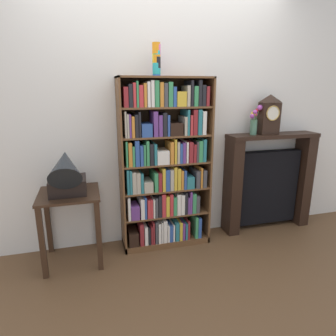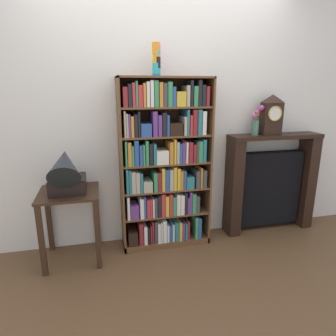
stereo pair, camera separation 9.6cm
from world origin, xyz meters
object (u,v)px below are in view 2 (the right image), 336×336
(cup_stack, at_px, (156,60))
(fireplace_mantel, at_px, (270,183))
(bookshelf, at_px, (164,168))
(gramophone, at_px, (66,172))
(flower_vase, at_px, (256,121))
(mantel_clock, at_px, (271,115))
(side_table_left, at_px, (70,209))

(cup_stack, bearing_deg, fireplace_mantel, 1.93)
(bookshelf, distance_m, gramophone, 0.91)
(cup_stack, height_order, fireplace_mantel, cup_stack)
(cup_stack, height_order, flower_vase, cup_stack)
(gramophone, xyz_separation_m, flower_vase, (1.86, 0.20, 0.36))
(bookshelf, relative_size, cup_stack, 5.87)
(bookshelf, xyz_separation_m, mantel_clock, (1.13, 0.03, 0.49))
(fireplace_mantel, relative_size, mantel_clock, 2.65)
(gramophone, distance_m, fireplace_mantel, 2.14)
(side_table_left, height_order, fireplace_mantel, fireplace_mantel)
(fireplace_mantel, bearing_deg, bookshelf, -177.31)
(side_table_left, relative_size, mantel_clock, 1.62)
(side_table_left, xyz_separation_m, flower_vase, (1.86, 0.13, 0.73))
(bookshelf, height_order, gramophone, bookshelf)
(flower_vase, bearing_deg, side_table_left, -176.15)
(bookshelf, relative_size, mantel_clock, 4.05)
(mantel_clock, bearing_deg, fireplace_mantel, 16.95)
(cup_stack, distance_m, flower_vase, 1.18)
(flower_vase, bearing_deg, cup_stack, -178.67)
(bookshelf, relative_size, side_table_left, 2.49)
(bookshelf, bearing_deg, gramophone, -169.79)
(flower_vase, bearing_deg, gramophone, -173.91)
(bookshelf, bearing_deg, cup_stack, 168.24)
(fireplace_mantel, bearing_deg, cup_stack, -178.07)
(bookshelf, bearing_deg, side_table_left, -174.40)
(flower_vase, bearing_deg, mantel_clock, -1.03)
(flower_vase, bearing_deg, bookshelf, -177.77)
(fireplace_mantel, height_order, mantel_clock, mantel_clock)
(cup_stack, bearing_deg, flower_vase, 1.33)
(side_table_left, xyz_separation_m, fireplace_mantel, (2.10, 0.14, 0.03))
(side_table_left, bearing_deg, bookshelf, 5.60)
(bookshelf, xyz_separation_m, side_table_left, (-0.89, -0.09, -0.30))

